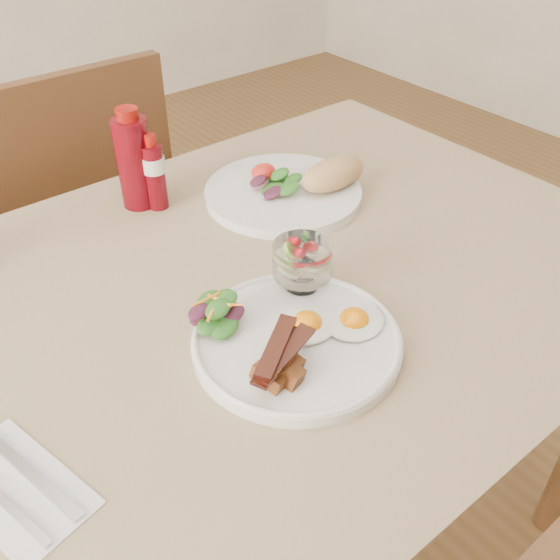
{
  "coord_description": "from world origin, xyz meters",
  "views": [
    {
      "loc": [
        -0.4,
        -0.6,
        1.33
      ],
      "look_at": [
        0.02,
        -0.08,
        0.82
      ],
      "focal_mm": 40.0,
      "sensor_mm": 36.0,
      "label": 1
    }
  ],
  "objects": [
    {
      "name": "fried_eggs",
      "position": [
        0.05,
        -0.16,
        0.77
      ],
      "size": [
        0.14,
        0.12,
        0.02
      ],
      "rotation": [
        0.0,
        0.0,
        0.06
      ],
      "color": "white",
      "rests_on": "main_plate"
    },
    {
      "name": "bacon_potato_pile",
      "position": [
        -0.06,
        -0.18,
        0.79
      ],
      "size": [
        0.11,
        0.08,
        0.04
      ],
      "rotation": [
        0.0,
        0.0,
        -0.02
      ],
      "color": "brown",
      "rests_on": "main_plate"
    },
    {
      "name": "hot_sauce_bottle",
      "position": [
        0.04,
        0.29,
        0.82
      ],
      "size": [
        0.04,
        0.04,
        0.14
      ],
      "rotation": [
        0.0,
        0.0,
        0.08
      ],
      "color": "#57050D",
      "rests_on": "table"
    },
    {
      "name": "second_plate",
      "position": [
        0.25,
        0.16,
        0.77
      ],
      "size": [
        0.29,
        0.29,
        0.07
      ],
      "rotation": [
        0.0,
        0.0,
        -0.13
      ],
      "color": "silver",
      "rests_on": "table"
    },
    {
      "name": "main_plate",
      "position": [
        0.0,
        -0.14,
        0.76
      ],
      "size": [
        0.28,
        0.28,
        0.02
      ],
      "primitive_type": "cylinder",
      "color": "silver",
      "rests_on": "table"
    },
    {
      "name": "side_salad",
      "position": [
        -0.07,
        -0.06,
        0.79
      ],
      "size": [
        0.09,
        0.09,
        0.04
      ],
      "rotation": [
        0.0,
        0.0,
        -0.41
      ],
      "color": "#1C5115",
      "rests_on": "main_plate"
    },
    {
      "name": "table",
      "position": [
        0.0,
        0.0,
        0.66
      ],
      "size": [
        1.33,
        0.88,
        0.75
      ],
      "color": "#512F19",
      "rests_on": "ground"
    },
    {
      "name": "chair_far",
      "position": [
        0.0,
        0.66,
        0.52
      ],
      "size": [
        0.42,
        0.42,
        0.93
      ],
      "color": "#512F19",
      "rests_on": "ground"
    },
    {
      "name": "fruit_cup",
      "position": [
        0.08,
        -0.07,
        0.82
      ],
      "size": [
        0.08,
        0.08,
        0.09
      ],
      "rotation": [
        0.0,
        0.0,
        0.34
      ],
      "color": "white",
      "rests_on": "main_plate"
    },
    {
      "name": "napkin_cutlery",
      "position": [
        -0.37,
        -0.12,
        0.75
      ],
      "size": [
        0.14,
        0.2,
        0.01
      ],
      "rotation": [
        0.0,
        0.0,
        0.22
      ],
      "color": "silver",
      "rests_on": "table"
    },
    {
      "name": "ketchup_bottle",
      "position": [
        0.02,
        0.32,
        0.84
      ],
      "size": [
        0.07,
        0.07,
        0.18
      ],
      "rotation": [
        0.0,
        0.0,
        0.21
      ],
      "color": "#57050D",
      "rests_on": "table"
    }
  ]
}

